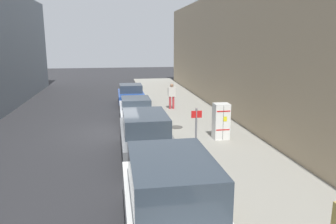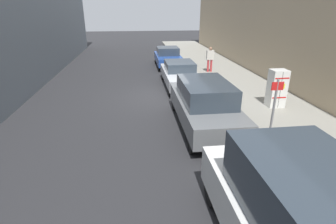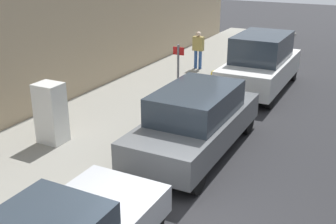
{
  "view_description": "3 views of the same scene",
  "coord_description": "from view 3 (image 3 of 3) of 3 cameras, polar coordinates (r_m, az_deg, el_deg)",
  "views": [
    {
      "loc": [
        -0.16,
        16.14,
        4.56
      ],
      "look_at": [
        -2.47,
        2.07,
        1.41
      ],
      "focal_mm": 35.0,
      "sensor_mm": 36.0,
      "label": 1
    },
    {
      "loc": [
        1.18,
        12.57,
        4.23
      ],
      "look_at": [
        0.11,
        4.0,
        0.77
      ],
      "focal_mm": 28.0,
      "sensor_mm": 36.0,
      "label": 2
    },
    {
      "loc": [
        2.66,
        -5.54,
        4.95
      ],
      "look_at": [
        -1.38,
        2.3,
        1.59
      ],
      "focal_mm": 45.0,
      "sensor_mm": 36.0,
      "label": 3
    }
  ],
  "objects": [
    {
      "name": "discarded_refrigerator",
      "position": [
        11.58,
        -15.58,
        -0.14
      ],
      "size": [
        0.69,
        0.6,
        1.64
      ],
      "color": "white",
      "rests_on": "sidewalk_slab"
    },
    {
      "name": "manhole_cover",
      "position": [
        9.42,
        -16.79,
        -10.83
      ],
      "size": [
        0.7,
        0.7,
        0.02
      ],
      "primitive_type": "cylinder",
      "color": "#47443F",
      "rests_on": "sidewalk_slab"
    },
    {
      "name": "street_sign_post",
      "position": [
        13.07,
        1.38,
        5.01
      ],
      "size": [
        0.36,
        0.07,
        2.2
      ],
      "color": "slate",
      "rests_on": "sidewalk_slab"
    },
    {
      "name": "fire_hydrant",
      "position": [
        15.78,
        6.17,
        4.38
      ],
      "size": [
        0.22,
        0.22,
        0.73
      ],
      "color": "gold",
      "rests_on": "sidewalk_slab"
    },
    {
      "name": "pedestrian_walking_far",
      "position": [
        18.5,
        4.11,
        8.7
      ],
      "size": [
        0.47,
        0.22,
        1.63
      ],
      "rotation": [
        0.0,
        0.0,
        3.77
      ],
      "color": "#2D5193",
      "rests_on": "sidewalk_slab"
    },
    {
      "name": "parked_suv_gray",
      "position": [
        10.83,
        3.82,
        -1.11
      ],
      "size": [
        1.91,
        4.88,
        1.75
      ],
      "color": "slate",
      "rests_on": "ground"
    },
    {
      "name": "parked_van_white",
      "position": [
        16.26,
        12.47,
        6.5
      ],
      "size": [
        1.99,
        4.89,
        2.13
      ],
      "color": "silver",
      "rests_on": "ground"
    }
  ]
}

